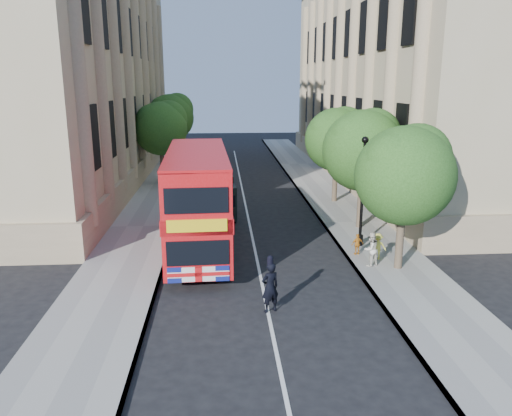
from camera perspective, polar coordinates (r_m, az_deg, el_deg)
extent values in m
plane|color=black|center=(17.96, 1.22, -11.10)|extent=(120.00, 120.00, 0.00)
cube|color=gray|center=(28.20, 11.04, -1.67)|extent=(3.50, 80.00, 0.12)
cube|color=gray|center=(27.57, -12.73, -2.13)|extent=(3.50, 80.00, 0.12)
cube|color=tan|center=(42.99, 17.46, 15.44)|extent=(12.00, 38.00, 18.00)
cube|color=tan|center=(41.99, -21.87, 15.13)|extent=(12.00, 38.00, 18.00)
cylinder|color=#473828|center=(21.44, 16.13, -3.28)|extent=(0.32, 0.32, 2.86)
sphere|color=#234B19|center=(20.83, 16.62, 3.55)|extent=(4.00, 4.00, 4.00)
sphere|color=#234B19|center=(21.31, 17.89, 5.47)|extent=(2.80, 2.80, 2.80)
sphere|color=#234B19|center=(20.29, 15.70, 4.84)|extent=(2.60, 2.60, 2.60)
cylinder|color=#473828|center=(26.92, 11.83, 0.69)|extent=(0.32, 0.32, 2.99)
sphere|color=#234B19|center=(26.42, 12.14, 6.43)|extent=(4.20, 4.20, 4.20)
sphere|color=#234B19|center=(26.89, 13.22, 7.96)|extent=(2.94, 2.94, 2.94)
sphere|color=#234B19|center=(25.93, 11.31, 7.53)|extent=(2.73, 2.73, 2.73)
cylinder|color=#473828|center=(32.60, 9.00, 3.10)|extent=(0.32, 0.32, 2.90)
sphere|color=#234B19|center=(32.20, 9.18, 7.72)|extent=(4.00, 4.00, 4.00)
sphere|color=#234B19|center=(32.66, 10.11, 8.93)|extent=(2.80, 2.80, 2.80)
sphere|color=#234B19|center=(31.74, 8.46, 8.61)|extent=(2.60, 2.60, 2.60)
cylinder|color=#473828|center=(38.90, -10.67, 4.91)|extent=(0.32, 0.32, 2.99)
sphere|color=#234B19|center=(38.56, -10.86, 8.90)|extent=(4.00, 4.00, 4.00)
sphere|color=#234B19|center=(38.84, -9.95, 9.99)|extent=(2.80, 2.80, 2.80)
sphere|color=#234B19|center=(38.28, -11.70, 9.64)|extent=(2.60, 2.60, 2.60)
cylinder|color=#473828|center=(46.76, -9.60, 6.63)|extent=(0.32, 0.32, 3.17)
sphere|color=#234B19|center=(46.47, -9.75, 10.15)|extent=(4.20, 4.20, 4.20)
sphere|color=#234B19|center=(46.77, -8.99, 11.09)|extent=(2.94, 2.94, 2.94)
sphere|color=#234B19|center=(46.19, -10.44, 10.81)|extent=(2.73, 2.73, 2.73)
cylinder|color=black|center=(24.23, 11.78, -3.61)|extent=(0.30, 0.30, 0.50)
cylinder|color=black|center=(23.64, 12.05, 1.58)|extent=(0.14, 0.14, 5.00)
sphere|color=black|center=(23.23, 12.38, 7.61)|extent=(0.32, 0.32, 0.32)
cube|color=red|center=(22.91, -6.66, 1.14)|extent=(2.95, 9.96, 4.11)
cube|color=black|center=(23.13, -6.59, -1.05)|extent=(2.99, 9.34, 0.94)
cube|color=black|center=(22.69, -6.74, 3.76)|extent=(2.99, 9.34, 0.94)
cube|color=yellow|center=(18.10, -6.76, -2.01)|extent=(2.18, 0.16, 0.47)
cylinder|color=black|center=(20.21, -9.90, -6.74)|extent=(0.33, 1.05, 1.04)
cylinder|color=black|center=(20.18, -3.19, -6.57)|extent=(0.33, 1.05, 1.04)
cylinder|color=black|center=(26.62, -9.02, -1.51)|extent=(0.33, 1.05, 1.04)
cylinder|color=black|center=(26.59, -3.96, -1.38)|extent=(0.33, 1.05, 1.04)
cube|color=black|center=(27.56, -4.23, 0.65)|extent=(1.94, 1.78, 1.87)
cube|color=black|center=(26.77, -4.08, 0.73)|extent=(1.61, 0.26, 0.62)
cube|color=black|center=(29.42, -4.62, 1.88)|extent=(2.06, 3.02, 2.23)
cube|color=black|center=(29.15, -4.48, -0.40)|extent=(2.03, 4.42, 0.22)
cylinder|color=black|center=(27.62, -5.84, -1.17)|extent=(0.27, 0.73, 0.71)
cylinder|color=black|center=(27.77, -2.54, -1.03)|extent=(0.27, 0.73, 0.71)
cylinder|color=black|center=(30.46, -6.24, 0.29)|extent=(0.27, 0.73, 0.71)
cylinder|color=black|center=(30.60, -3.24, 0.42)|extent=(0.27, 0.73, 0.71)
imported|color=black|center=(17.19, 1.62, -9.06)|extent=(0.77, 0.66, 1.78)
imported|color=beige|center=(21.56, 12.98, -4.61)|extent=(0.88, 0.82, 1.46)
imported|color=orange|center=(22.86, 11.51, -4.08)|extent=(0.60, 0.35, 0.97)
imported|color=#EEE951|center=(22.47, 13.74, -4.27)|extent=(0.80, 0.52, 1.16)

